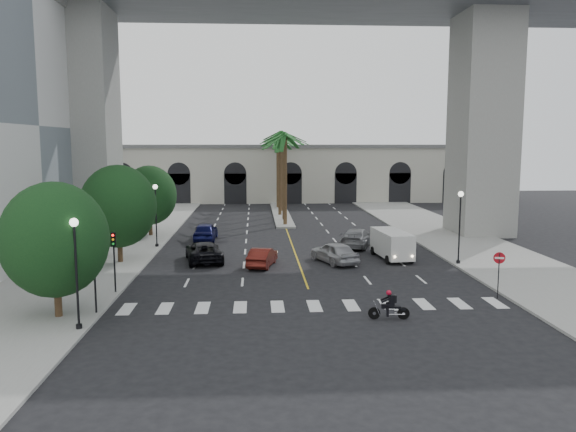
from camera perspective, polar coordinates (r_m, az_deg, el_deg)
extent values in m
plane|color=black|center=(32.14, 2.42, -8.35)|extent=(140.00, 140.00, 0.00)
cube|color=gray|center=(48.06, -17.61, -3.31)|extent=(8.00, 100.00, 0.15)
cube|color=gray|center=(49.99, 18.01, -2.92)|extent=(8.00, 100.00, 0.15)
cube|color=gray|center=(69.38, -0.73, 0.27)|extent=(2.00, 24.00, 0.20)
cube|color=beige|center=(85.95, -1.26, 4.26)|extent=(70.00, 10.00, 8.00)
cube|color=slate|center=(85.83, -1.27, 7.10)|extent=(71.00, 10.50, 0.50)
cube|color=gray|center=(57.06, 19.17, 8.69)|extent=(5.00, 6.00, 20.80)
cube|color=gray|center=(54.98, -19.81, 8.73)|extent=(5.00, 6.00, 20.80)
cylinder|color=#47331E|center=(58.99, -0.29, 3.55)|extent=(0.40, 0.40, 9.50)
cylinder|color=#47331E|center=(62.97, -0.40, 3.93)|extent=(0.40, 0.40, 9.80)
cylinder|color=#47331E|center=(66.96, -0.83, 3.92)|extent=(0.40, 0.40, 9.30)
cylinder|color=#47331E|center=(70.94, -0.69, 4.44)|extent=(0.40, 0.40, 10.10)
cylinder|color=#47331E|center=(74.93, -1.03, 4.41)|extent=(0.40, 0.40, 9.60)
cylinder|color=#47331E|center=(78.93, -0.93, 4.67)|extent=(0.40, 0.40, 9.90)
cylinder|color=#382616|center=(30.42, -22.34, -7.54)|extent=(0.36, 0.36, 2.34)
ellipsoid|color=black|center=(29.83, -22.61, -2.22)|extent=(5.20, 5.20, 5.72)
cylinder|color=#382616|center=(42.61, -16.70, -3.05)|extent=(0.36, 0.36, 2.45)
ellipsoid|color=black|center=(42.18, -16.85, 0.96)|extent=(5.44, 5.44, 5.98)
cylinder|color=#382616|center=(54.21, -13.80, -0.85)|extent=(0.36, 0.36, 2.27)
ellipsoid|color=black|center=(53.89, -13.89, 2.07)|extent=(5.04, 5.04, 5.54)
cylinder|color=black|center=(28.37, -20.45, -10.60)|extent=(0.28, 0.28, 0.36)
cylinder|color=black|center=(27.74, -20.68, -5.84)|extent=(0.11, 0.11, 5.00)
sphere|color=white|center=(27.29, -20.92, -0.61)|extent=(0.40, 0.40, 0.40)
cylinder|color=black|center=(48.25, -13.17, -2.99)|extent=(0.28, 0.28, 0.36)
cylinder|color=black|center=(47.88, -13.25, -0.14)|extent=(0.11, 0.11, 5.00)
sphere|color=white|center=(47.62, -13.35, 2.91)|extent=(0.40, 0.40, 0.40)
cylinder|color=black|center=(42.28, 16.90, -4.57)|extent=(0.28, 0.28, 0.36)
cylinder|color=black|center=(41.86, 17.02, -1.33)|extent=(0.11, 0.11, 5.00)
sphere|color=white|center=(41.56, 17.16, 2.15)|extent=(0.40, 0.40, 0.40)
cylinder|color=black|center=(30.23, -19.02, -6.34)|extent=(0.10, 0.10, 3.50)
cube|color=black|center=(29.92, -19.14, -3.55)|extent=(0.25, 0.18, 0.80)
cylinder|color=black|center=(34.00, -17.21, -4.77)|extent=(0.10, 0.10, 3.50)
cube|color=black|center=(33.73, -17.31, -2.27)|extent=(0.25, 0.18, 0.80)
cylinder|color=black|center=(28.74, 8.75, -9.72)|extent=(0.61, 0.16, 0.61)
cylinder|color=black|center=(28.95, 11.65, -9.67)|extent=(0.61, 0.16, 0.61)
cube|color=silver|center=(28.81, 10.31, -9.54)|extent=(0.43, 0.32, 0.26)
cube|color=black|center=(28.71, 10.02, -9.01)|extent=(0.57, 0.27, 0.20)
cube|color=black|center=(28.79, 10.92, -9.07)|extent=(0.47, 0.28, 0.12)
cylinder|color=black|center=(28.60, 9.22, -8.59)|extent=(0.08, 0.56, 0.03)
cube|color=black|center=(28.65, 10.48, -8.34)|extent=(0.30, 0.41, 0.53)
cube|color=black|center=(28.66, 10.80, -8.24)|extent=(0.17, 0.31, 0.38)
sphere|color=#BA0C26|center=(28.54, 10.21, -7.68)|extent=(0.26, 0.26, 0.26)
imported|color=#9D9DA1|center=(41.27, 4.73, -3.70)|extent=(3.51, 5.00, 1.58)
imported|color=#521510|center=(40.12, -2.62, -4.17)|extent=(2.34, 4.31, 1.35)
imported|color=black|center=(42.09, -8.54, -3.61)|extent=(3.39, 5.70, 1.48)
imported|color=slate|center=(47.81, 7.05, -2.20)|extent=(4.02, 5.86, 1.57)
imported|color=#10134D|center=(51.23, -8.38, -1.55)|extent=(2.04, 4.81, 1.62)
cube|color=silver|center=(43.20, 10.50, -2.74)|extent=(2.33, 5.16, 1.85)
cube|color=black|center=(40.97, 11.60, -2.99)|extent=(1.73, 0.40, 0.79)
cylinder|color=black|center=(41.44, 10.13, -4.40)|extent=(0.32, 0.67, 0.65)
cylinder|color=black|center=(42.05, 12.40, -4.29)|extent=(0.32, 0.67, 0.65)
cylinder|color=black|center=(44.72, 8.66, -3.50)|extent=(0.32, 0.67, 0.65)
cylinder|color=black|center=(45.28, 10.79, -3.41)|extent=(0.32, 0.67, 0.65)
imported|color=black|center=(39.30, -19.90, -4.17)|extent=(0.76, 0.54, 1.98)
imported|color=black|center=(39.23, -24.20, -4.41)|extent=(1.00, 0.80, 1.96)
cylinder|color=black|center=(33.89, 20.60, -5.72)|extent=(0.06, 0.06, 2.61)
cylinder|color=#9F0B15|center=(33.67, 20.68, -4.01)|extent=(0.64, 0.17, 0.65)
cube|color=silver|center=(33.67, 20.68, -4.01)|extent=(0.49, 0.13, 0.11)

